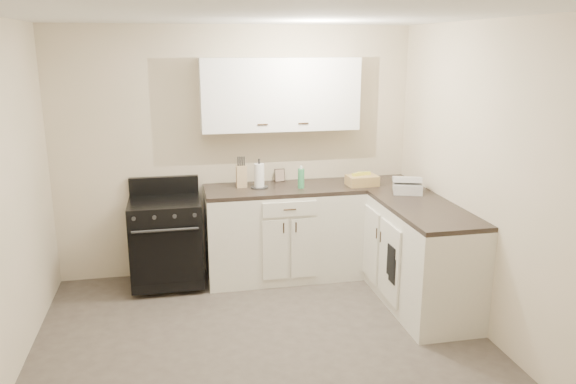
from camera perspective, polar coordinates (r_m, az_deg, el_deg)
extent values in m
plane|color=#473F38|center=(4.48, -2.12, -16.23)|extent=(3.60, 3.60, 0.00)
plane|color=white|center=(3.85, -2.48, 17.63)|extent=(3.60, 3.60, 0.00)
plane|color=beige|center=(5.73, -5.27, 4.02)|extent=(3.60, 0.00, 3.60)
plane|color=beige|center=(4.63, 20.29, 0.61)|extent=(0.00, 3.60, 3.60)
plane|color=beige|center=(2.34, 5.20, -12.03)|extent=(3.60, 0.00, 3.60)
cube|color=silver|center=(5.71, -0.48, -4.27)|extent=(1.55, 0.60, 0.90)
cube|color=silver|center=(5.43, 12.14, -5.60)|extent=(0.60, 1.90, 0.90)
cube|color=black|center=(5.57, -0.49, 0.31)|extent=(1.55, 0.60, 0.04)
cube|color=black|center=(5.29, 12.41, -0.81)|extent=(0.60, 1.90, 0.04)
cube|color=white|center=(5.57, -0.82, 9.91)|extent=(1.55, 0.30, 0.70)
cube|color=black|center=(5.58, -12.23, -4.94)|extent=(0.68, 0.58, 0.82)
cube|color=tan|center=(5.56, -4.76, 1.59)|extent=(0.10, 0.09, 0.22)
cylinder|color=white|center=(5.52, -2.94, 1.65)|extent=(0.10, 0.10, 0.24)
cylinder|color=#399459|center=(5.51, 1.34, 1.39)|extent=(0.07, 0.07, 0.19)
cube|color=black|center=(5.78, -0.85, 1.72)|extent=(0.11, 0.04, 0.13)
cube|color=tan|center=(5.67, 7.54, 1.17)|extent=(0.31, 0.22, 0.10)
cube|color=silver|center=(5.47, 12.04, 0.45)|extent=(0.33, 0.32, 0.10)
cube|color=black|center=(4.97, 10.57, -7.80)|extent=(0.02, 0.13, 0.23)
cube|color=black|center=(4.98, 10.47, -6.95)|extent=(0.02, 0.16, 0.28)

